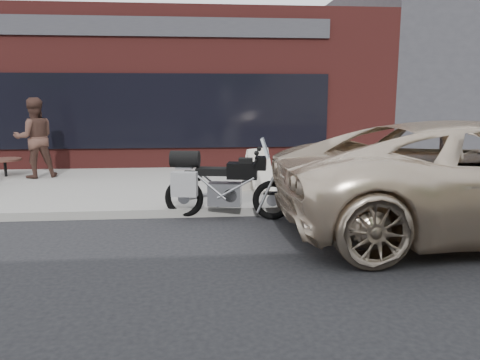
{
  "coord_description": "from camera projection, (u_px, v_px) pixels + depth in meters",
  "views": [
    {
      "loc": [
        -0.61,
        -3.95,
        2.07
      ],
      "look_at": [
        0.01,
        2.89,
        0.85
      ],
      "focal_mm": 35.0,
      "sensor_mm": 36.0,
      "label": 1
    }
  ],
  "objects": [
    {
      "name": "ground",
      "position": [
        268.0,
        326.0,
        4.29
      ],
      "size": [
        120.0,
        120.0,
        0.0
      ],
      "primitive_type": "plane",
      "color": "black",
      "rests_on": "ground"
    },
    {
      "name": "near_sidewalk",
      "position": [
        224.0,
        182.0,
        11.14
      ],
      "size": [
        44.0,
        6.0,
        0.15
      ],
      "primitive_type": "cube",
      "color": "gray",
      "rests_on": "ground"
    },
    {
      "name": "storefront",
      "position": [
        160.0,
        92.0,
        17.43
      ],
      "size": [
        14.0,
        10.07,
        4.5
      ],
      "color": "#501C19",
      "rests_on": "ground"
    },
    {
      "name": "neighbour_building",
      "position": [
        467.0,
        73.0,
        18.38
      ],
      "size": [
        10.0,
        10.0,
        6.0
      ],
      "primitive_type": "cube",
      "color": "#2D2D33",
      "rests_on": "ground"
    },
    {
      "name": "motorcycle",
      "position": [
        219.0,
        184.0,
        7.99
      ],
      "size": [
        2.2,
        0.8,
        1.41
      ],
      "rotation": [
        0.0,
        0.0,
        -0.2
      ],
      "color": "black",
      "rests_on": "ground"
    },
    {
      "name": "sandwich_sign",
      "position": [
        257.0,
        170.0,
        9.57
      ],
      "size": [
        0.75,
        0.74,
        0.89
      ],
      "rotation": [
        0.0,
        0.0,
        0.64
      ],
      "color": "beige",
      "rests_on": "near_sidewalk"
    },
    {
      "name": "cafe_table",
      "position": [
        5.0,
        160.0,
        11.41
      ],
      "size": [
        0.77,
        0.77,
        0.44
      ],
      "color": "black",
      "rests_on": "near_sidewalk"
    },
    {
      "name": "cafe_patron_left",
      "position": [
        35.0,
        138.0,
        11.17
      ],
      "size": [
        1.15,
        1.05,
        1.92
      ],
      "primitive_type": "imported",
      "rotation": [
        0.0,
        0.0,
        3.57
      ],
      "color": "#4A3027",
      "rests_on": "near_sidewalk"
    }
  ]
}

